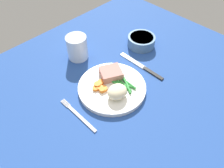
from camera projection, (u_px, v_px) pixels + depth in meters
The scene contains 10 objects.
dining_table at pixel (107, 93), 74.76cm from camera, with size 120.00×90.00×2.00cm.
dinner_plate at pixel (112, 87), 73.97cm from camera, with size 23.47×23.47×1.60cm, color white.
meat_portion at pixel (111, 73), 75.60cm from camera, with size 7.39×6.65×2.74cm, color #B2756B.
mashed_potatoes at pixel (117, 92), 68.87cm from camera, with size 6.79×5.91×4.07cm, color beige.
carrot_slices at pixel (100, 87), 72.42cm from camera, with size 5.32×5.33×1.30cm.
green_beans at pixel (124, 84), 73.57cm from camera, with size 5.41×9.25×0.88cm.
fork at pixel (78, 115), 67.04cm from camera, with size 1.44×16.60×0.40cm.
knife at pixel (142, 67), 81.89cm from camera, with size 1.70×20.50×0.64cm.
water_glass at pixel (77, 49), 83.03cm from camera, with size 7.97×7.97×9.43cm.
salad_bowl at pixel (141, 41), 89.19cm from camera, with size 11.37×11.37×4.34cm.
Camera 1 is at (-32.53, -34.99, 58.61)cm, focal length 34.25 mm.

